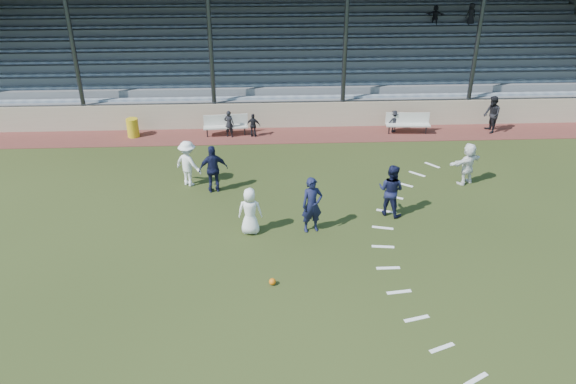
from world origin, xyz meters
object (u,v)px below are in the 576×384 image
object	(u,v)px
official	(492,115)
player_white_lead	(250,211)
bench_left	(226,123)
bench_right	(408,121)
football	(272,282)
trash_bin	(133,128)
player_navy_lead	(312,205)

from	to	relation	value
official	player_white_lead	bearing A→B (deg)	-54.64
bench_left	bench_right	xyz separation A→B (m)	(8.33, -0.14, 0.00)
bench_right	football	xyz separation A→B (m)	(-6.47, -11.14, -0.49)
bench_right	trash_bin	distance (m)	12.54
official	bench_left	bearing A→B (deg)	-92.59
bench_right	trash_bin	xyz separation A→B (m)	(-12.54, 0.15, -0.14)
trash_bin	football	distance (m)	12.82
trash_bin	official	size ratio (longest dim) A/B	0.50
football	bench_right	bearing A→B (deg)	59.85
football	player_white_lead	xyz separation A→B (m)	(-0.65, 2.82, 0.70)
bench_left	player_navy_lead	size ratio (longest dim) A/B	1.07
trash_bin	bench_left	bearing A→B (deg)	-0.20
bench_right	official	world-z (taller)	official
trash_bin	player_white_lead	bearing A→B (deg)	-57.36
player_navy_lead	official	bearing A→B (deg)	29.25
bench_right	official	bearing A→B (deg)	1.92
trash_bin	player_navy_lead	size ratio (longest dim) A/B	0.45
bench_right	player_white_lead	distance (m)	10.95
bench_right	player_navy_lead	size ratio (longest dim) A/B	1.06
bench_left	bench_right	world-z (taller)	same
bench_left	player_white_lead	bearing A→B (deg)	-85.94
bench_left	player_white_lead	distance (m)	8.54
football	official	bearing A→B (deg)	47.00
player_white_lead	player_navy_lead	size ratio (longest dim) A/B	0.84
bench_left	football	size ratio (longest dim) A/B	10.25
trash_bin	player_navy_lead	xyz separation A→B (m)	(7.42, -8.43, 0.50)
trash_bin	official	distance (m)	16.39
player_white_lead	official	distance (m)	13.71
football	player_navy_lead	xyz separation A→B (m)	(1.35, 2.85, 0.85)
player_white_lead	player_navy_lead	bearing A→B (deg)	-175.00
player_white_lead	official	xyz separation A→B (m)	(10.96, 8.24, 0.08)
bench_right	football	world-z (taller)	bench_right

